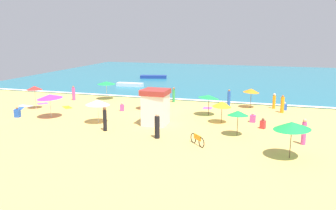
% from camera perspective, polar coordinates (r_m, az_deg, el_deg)
% --- Properties ---
extents(ground_plane, '(60.00, 60.00, 0.00)m').
position_cam_1_polar(ground_plane, '(33.81, -2.38, -1.03)').
color(ground_plane, '#EDBC60').
extents(ocean_water, '(60.00, 44.00, 0.10)m').
position_cam_1_polar(ocean_water, '(60.56, 6.40, 4.77)').
color(ocean_water, teal).
rests_on(ocean_water, ground_plane).
extents(wave_breaker_foam, '(57.00, 0.70, 0.01)m').
position_cam_1_polar(wave_breaker_foam, '(39.66, 0.61, 1.09)').
color(wave_breaker_foam, white).
rests_on(wave_breaker_foam, ocean_water).
extents(lifeguard_cabana, '(2.13, 2.19, 2.99)m').
position_cam_1_polar(lifeguard_cabana, '(28.72, -2.08, -0.27)').
color(lifeguard_cabana, white).
rests_on(lifeguard_cabana, ground_plane).
extents(beach_umbrella_0, '(1.70, 1.68, 2.04)m').
position_cam_1_polar(beach_umbrella_0, '(35.99, 13.71, 2.35)').
color(beach_umbrella_0, '#4C3823').
rests_on(beach_umbrella_0, ground_plane).
extents(beach_umbrella_1, '(3.22, 3.21, 2.22)m').
position_cam_1_polar(beach_umbrella_1, '(32.67, -19.12, 1.36)').
color(beach_umbrella_1, silver).
rests_on(beach_umbrella_1, ground_plane).
extents(beach_umbrella_2, '(1.79, 1.77, 1.94)m').
position_cam_1_polar(beach_umbrella_2, '(29.40, 8.98, 0.16)').
color(beach_umbrella_2, '#4C3823').
rests_on(beach_umbrella_2, ground_plane).
extents(beach_umbrella_3, '(2.88, 2.88, 2.07)m').
position_cam_1_polar(beach_umbrella_3, '(29.66, -11.65, 0.44)').
color(beach_umbrella_3, silver).
rests_on(beach_umbrella_3, ground_plane).
extents(beach_umbrella_4, '(1.61, 1.62, 2.37)m').
position_cam_1_polar(beach_umbrella_4, '(36.91, -21.37, 2.67)').
color(beach_umbrella_4, silver).
rests_on(beach_umbrella_4, ground_plane).
extents(beach_umbrella_5, '(2.74, 2.72, 2.40)m').
position_cam_1_polar(beach_umbrella_5, '(22.15, 19.96, -3.24)').
color(beach_umbrella_5, '#4C3823').
rests_on(beach_umbrella_5, ground_plane).
extents(beach_umbrella_6, '(2.79, 2.79, 2.04)m').
position_cam_1_polar(beach_umbrella_6, '(31.97, 6.82, 1.39)').
color(beach_umbrella_6, '#4C3823').
rests_on(beach_umbrella_6, ground_plane).
extents(beach_umbrella_7, '(1.80, 1.82, 1.97)m').
position_cam_1_polar(beach_umbrella_7, '(26.01, 11.59, -1.33)').
color(beach_umbrella_7, '#4C3823').
rests_on(beach_umbrella_7, ground_plane).
extents(beach_umbrella_8, '(2.76, 2.76, 2.08)m').
position_cam_1_polar(beach_umbrella_8, '(40.09, -10.25, 3.65)').
color(beach_umbrella_8, silver).
rests_on(beach_umbrella_8, ground_plane).
extents(beach_umbrella_9, '(2.54, 2.55, 2.32)m').
position_cam_1_polar(beach_umbrella_9, '(34.17, -3.28, 2.69)').
color(beach_umbrella_9, silver).
rests_on(beach_umbrella_9, ground_plane).
extents(parked_bicycle, '(1.28, 1.38, 0.76)m').
position_cam_1_polar(parked_bicycle, '(23.80, 4.91, -5.77)').
color(parked_bicycle, black).
rests_on(parked_bicycle, ground_plane).
extents(beachgoer_0, '(0.36, 0.36, 1.95)m').
position_cam_1_polar(beachgoer_0, '(27.32, -10.48, -2.31)').
color(beachgoer_0, black).
rests_on(beachgoer_0, ground_plane).
extents(beachgoer_1, '(0.47, 0.47, 0.85)m').
position_cam_1_polar(beachgoer_1, '(34.13, -7.67, -0.37)').
color(beachgoer_1, '#D84CA5').
rests_on(beachgoer_1, ground_plane).
extents(beachgoer_2, '(0.49, 0.49, 1.75)m').
position_cam_1_polar(beachgoer_2, '(34.76, 18.53, 0.09)').
color(beachgoer_2, orange).
rests_on(beachgoer_2, ground_plane).
extents(beachgoer_3, '(0.44, 0.44, 1.88)m').
position_cam_1_polar(beachgoer_3, '(25.04, -1.82, -3.63)').
color(beachgoer_3, black).
rests_on(beachgoer_3, ground_plane).
extents(beachgoer_4, '(0.42, 0.42, 1.86)m').
position_cam_1_polar(beachgoer_4, '(25.44, 21.73, -4.20)').
color(beachgoer_4, '#D84CA5').
rests_on(beachgoer_4, ground_plane).
extents(beachgoer_5, '(0.49, 0.49, 0.82)m').
position_cam_1_polar(beachgoer_5, '(36.08, 18.85, -0.28)').
color(beachgoer_5, blue).
rests_on(beachgoer_5, ground_plane).
extents(beachgoer_6, '(0.51, 0.51, 0.85)m').
position_cam_1_polar(beachgoer_6, '(30.50, 13.95, -2.16)').
color(beachgoer_6, '#D84CA5').
rests_on(beachgoer_6, ground_plane).
extents(beachgoer_7, '(0.49, 0.49, 1.65)m').
position_cam_1_polar(beachgoer_7, '(40.59, -15.46, 1.86)').
color(beachgoer_7, '#D84CA5').
rests_on(beachgoer_7, ground_plane).
extents(beachgoer_8, '(0.45, 0.45, 1.78)m').
position_cam_1_polar(beachgoer_8, '(36.55, 10.12, 1.13)').
color(beachgoer_8, blue).
rests_on(beachgoer_8, ground_plane).
extents(beachgoer_9, '(0.50, 0.50, 0.88)m').
position_cam_1_polar(beachgoer_9, '(28.71, 15.53, -3.05)').
color(beachgoer_9, red).
rests_on(beachgoer_9, ground_plane).
extents(beachgoer_10, '(0.42, 0.42, 1.58)m').
position_cam_1_polar(beachgoer_10, '(36.43, 17.28, 0.61)').
color(beachgoer_10, orange).
rests_on(beachgoer_10, ground_plane).
extents(beachgoer_11, '(0.40, 0.40, 1.67)m').
position_cam_1_polar(beachgoer_11, '(38.01, 0.96, 1.69)').
color(beachgoer_11, green).
rests_on(beachgoer_11, ground_plane).
extents(beachgoer_12, '(0.55, 0.55, 0.96)m').
position_cam_1_polar(beachgoer_12, '(34.27, -23.83, -1.20)').
color(beachgoer_12, blue).
rests_on(beachgoer_12, ground_plane).
extents(beach_towel_0, '(1.58, 1.49, 0.01)m').
position_cam_1_polar(beach_towel_0, '(37.00, -16.46, -0.37)').
color(beach_towel_0, orange).
rests_on(beach_towel_0, ground_plane).
extents(beach_towel_1, '(0.92, 1.12, 0.01)m').
position_cam_1_polar(beach_towel_1, '(35.38, 6.61, -0.50)').
color(beach_towel_1, '#D84CA5').
rests_on(beach_towel_1, ground_plane).
extents(beach_towel_2, '(1.24, 1.75, 0.01)m').
position_cam_1_polar(beach_towel_2, '(38.07, -23.47, -0.54)').
color(beach_towel_2, blue).
rests_on(beach_towel_2, ground_plane).
extents(beach_towel_3, '(1.39, 1.40, 0.01)m').
position_cam_1_polar(beach_towel_3, '(39.80, -20.17, 0.23)').
color(beach_towel_3, '#D84CA5').
rests_on(beach_towel_3, ground_plane).
extents(beach_towel_4, '(1.62, 0.75, 0.01)m').
position_cam_1_polar(beach_towel_4, '(39.23, -22.59, -0.12)').
color(beach_towel_4, white).
rests_on(beach_towel_4, ground_plane).
extents(small_boat_0, '(3.80, 1.16, 0.49)m').
position_cam_1_polar(small_boat_0, '(49.00, -6.36, 3.41)').
color(small_boat_0, white).
rests_on(small_boat_0, ocean_water).
extents(small_boat_1, '(4.52, 2.25, 0.49)m').
position_cam_1_polar(small_boat_1, '(57.41, -2.44, 4.73)').
color(small_boat_1, navy).
rests_on(small_boat_1, ocean_water).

